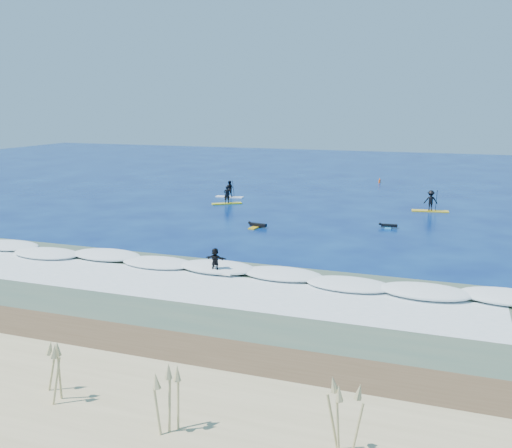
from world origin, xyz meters
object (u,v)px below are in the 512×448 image
(sup_paddler_right, at_px, (431,202))
(wave_surfer, at_px, (215,261))
(marker_buoy, at_px, (380,181))
(prone_paddler_far, at_px, (388,226))
(sup_paddler_left, at_px, (227,197))
(prone_paddler_near, at_px, (257,226))
(sup_paddler_center, at_px, (229,190))

(sup_paddler_right, relative_size, wave_surfer, 1.61)
(sup_paddler_right, bearing_deg, wave_surfer, -120.80)
(marker_buoy, bearing_deg, prone_paddler_far, -80.85)
(sup_paddler_right, distance_m, prone_paddler_far, 8.99)
(sup_paddler_left, distance_m, wave_surfer, 23.97)
(sup_paddler_left, bearing_deg, prone_paddler_near, -89.27)
(wave_surfer, height_order, marker_buoy, wave_surfer)
(prone_paddler_far, relative_size, wave_surfer, 0.92)
(prone_paddler_near, distance_m, wave_surfer, 13.37)
(prone_paddler_far, bearing_deg, wave_surfer, 148.54)
(marker_buoy, bearing_deg, sup_paddler_center, -128.99)
(marker_buoy, bearing_deg, prone_paddler_near, -100.96)
(prone_paddler_far, relative_size, marker_buoy, 3.04)
(sup_paddler_center, relative_size, wave_surfer, 1.43)
(sup_paddler_left, bearing_deg, wave_surfer, -103.43)
(sup_paddler_right, bearing_deg, marker_buoy, 103.85)
(sup_paddler_left, bearing_deg, marker_buoy, 24.90)
(sup_paddler_center, distance_m, prone_paddler_near, 15.20)
(sup_paddler_center, bearing_deg, sup_paddler_right, -6.45)
(prone_paddler_near, distance_m, marker_buoy, 30.32)
(sup_paddler_right, distance_m, prone_paddler_near, 17.47)
(sup_paddler_left, distance_m, prone_paddler_near, 11.25)
(sup_paddler_left, relative_size, wave_surfer, 1.38)
(prone_paddler_near, bearing_deg, sup_paddler_center, 39.53)
(sup_paddler_right, relative_size, prone_paddler_far, 1.75)
(sup_paddler_right, distance_m, wave_surfer, 27.23)
(sup_paddler_center, relative_size, marker_buoy, 4.74)
(sup_paddler_left, relative_size, sup_paddler_center, 0.96)
(sup_paddler_right, xyz_separation_m, prone_paddler_near, (-12.81, -11.85, -0.75))
(wave_surfer, relative_size, marker_buoy, 3.31)
(prone_paddler_near, xyz_separation_m, wave_surfer, (2.10, -13.19, 0.70))
(prone_paddler_far, distance_m, marker_buoy, 26.77)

